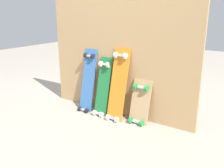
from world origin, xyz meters
TOP-DOWN VIEW (x-y plane):
  - ground_plane at (0.00, 0.00)m, footprint 12.00×12.00m
  - plywood_wall_panel at (0.00, 0.07)m, footprint 2.00×0.04m
  - skateboard_blue at (-0.39, -0.06)m, footprint 0.18×0.25m
  - skateboard_green at (-0.15, -0.06)m, footprint 0.17×0.25m
  - skateboard_orange at (0.08, -0.07)m, footprint 0.21×0.27m
  - skateboard_natural at (0.36, -0.03)m, footprint 0.23×0.20m

SIDE VIEW (x-z plane):
  - ground_plane at x=0.00m, z-range 0.00..0.00m
  - skateboard_natural at x=0.36m, z-range -0.06..0.51m
  - skateboard_green at x=-0.15m, z-range -0.06..0.72m
  - skateboard_blue at x=-0.39m, z-range -0.07..0.80m
  - skateboard_orange at x=0.08m, z-range -0.06..0.85m
  - plywood_wall_panel at x=0.00m, z-range 0.00..1.50m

